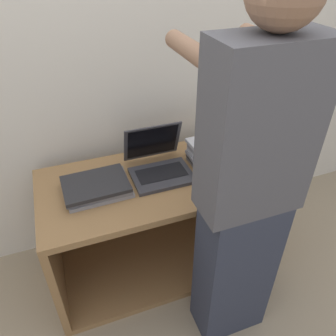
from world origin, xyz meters
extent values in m
plane|color=gray|center=(0.00, 0.00, 0.00)|extent=(12.00, 12.00, 0.00)
cube|color=beige|center=(0.00, 0.72, 1.20)|extent=(8.00, 0.05, 2.40)
cube|color=olive|center=(0.00, 0.31, 0.65)|extent=(1.30, 0.61, 0.04)
cube|color=olive|center=(0.00, 0.31, 0.02)|extent=(1.30, 0.61, 0.04)
cube|color=olive|center=(-0.63, 0.31, 0.33)|extent=(0.04, 0.61, 0.60)
cube|color=olive|center=(0.63, 0.31, 0.33)|extent=(0.04, 0.61, 0.60)
cube|color=olive|center=(0.00, 0.59, 0.33)|extent=(1.22, 0.04, 0.60)
cube|color=#333338|center=(0.00, 0.31, 0.68)|extent=(0.32, 0.24, 0.02)
cube|color=black|center=(0.00, 0.31, 0.69)|extent=(0.26, 0.13, 0.00)
cube|color=#333338|center=(0.00, 0.46, 0.80)|extent=(0.32, 0.08, 0.23)
cube|color=black|center=(0.00, 0.46, 0.80)|extent=(0.28, 0.07, 0.20)
cube|color=gray|center=(-0.34, 0.31, 0.68)|extent=(0.32, 0.24, 0.02)
cube|color=slate|center=(-0.34, 0.31, 0.70)|extent=(0.32, 0.24, 0.02)
cube|color=#232326|center=(-0.35, 0.30, 0.72)|extent=(0.32, 0.24, 0.02)
cube|color=slate|center=(0.35, 0.30, 0.68)|extent=(0.32, 0.24, 0.02)
cube|color=#232326|center=(0.34, 0.31, 0.70)|extent=(0.32, 0.24, 0.02)
cube|color=gray|center=(0.34, 0.31, 0.72)|extent=(0.32, 0.24, 0.02)
cube|color=#B7B7BC|center=(0.35, 0.31, 0.74)|extent=(0.32, 0.24, 0.02)
cube|color=gray|center=(0.35, 0.31, 0.76)|extent=(0.32, 0.24, 0.02)
cube|color=#232326|center=(0.35, 0.30, 0.78)|extent=(0.32, 0.24, 0.02)
cube|color=#B7B7BC|center=(0.34, 0.31, 0.80)|extent=(0.32, 0.25, 0.02)
cube|color=#2D3342|center=(0.19, -0.18, 0.41)|extent=(0.34, 0.20, 0.83)
cube|color=#4C4C51|center=(0.19, -0.18, 1.16)|extent=(0.40, 0.20, 0.66)
cylinder|color=#8C664C|center=(0.03, 0.08, 1.39)|extent=(0.07, 0.32, 0.07)
cylinder|color=#8C664C|center=(0.35, 0.08, 1.39)|extent=(0.07, 0.32, 0.07)
camera|label=1|loc=(-0.45, -1.01, 1.72)|focal=35.00mm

